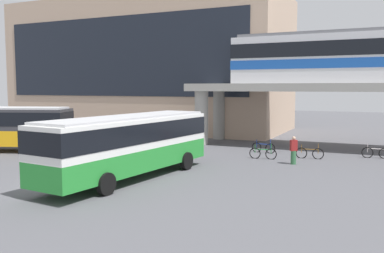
{
  "coord_description": "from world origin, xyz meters",
  "views": [
    {
      "loc": [
        14.1,
        -14.96,
        4.65
      ],
      "look_at": [
        3.24,
        8.82,
        2.2
      ],
      "focal_mm": 39.16,
      "sensor_mm": 36.0,
      "label": 1
    }
  ],
  "objects_px": {
    "pedestrian_near_building": "(294,151)",
    "station_building": "(150,66)",
    "bus_main": "(129,140)",
    "bicycle_green": "(263,153)",
    "bicycle_silver": "(376,153)",
    "bicycle_blue": "(263,148)",
    "bicycle_brown": "(310,153)"
  },
  "relations": [
    {
      "from": "bicycle_silver",
      "to": "bicycle_brown",
      "type": "relative_size",
      "value": 1.0
    },
    {
      "from": "bicycle_silver",
      "to": "pedestrian_near_building",
      "type": "xyz_separation_m",
      "value": [
        -4.53,
        -4.48,
        0.44
      ]
    },
    {
      "from": "bus_main",
      "to": "bicycle_green",
      "type": "height_order",
      "value": "bus_main"
    },
    {
      "from": "bus_main",
      "to": "pedestrian_near_building",
      "type": "xyz_separation_m",
      "value": [
        6.81,
        7.56,
        -1.19
      ]
    },
    {
      "from": "bus_main",
      "to": "bicycle_brown",
      "type": "bearing_deg",
      "value": 53.58
    },
    {
      "from": "bus_main",
      "to": "bicycle_blue",
      "type": "distance_m",
      "value": 12.01
    },
    {
      "from": "station_building",
      "to": "bicycle_silver",
      "type": "relative_size",
      "value": 17.03
    },
    {
      "from": "pedestrian_near_building",
      "to": "bus_main",
      "type": "bearing_deg",
      "value": -132.02
    },
    {
      "from": "bus_main",
      "to": "pedestrian_near_building",
      "type": "bearing_deg",
      "value": 47.98
    },
    {
      "from": "bicycle_silver",
      "to": "bicycle_green",
      "type": "height_order",
      "value": "same"
    },
    {
      "from": "bicycle_silver",
      "to": "station_building",
      "type": "bearing_deg",
      "value": 153.8
    },
    {
      "from": "bicycle_brown",
      "to": "station_building",
      "type": "bearing_deg",
      "value": 145.42
    },
    {
      "from": "bicycle_green",
      "to": "pedestrian_near_building",
      "type": "height_order",
      "value": "pedestrian_near_building"
    },
    {
      "from": "bicycle_green",
      "to": "pedestrian_near_building",
      "type": "relative_size",
      "value": 1.05
    },
    {
      "from": "bus_main",
      "to": "bicycle_silver",
      "type": "distance_m",
      "value": 16.62
    },
    {
      "from": "bus_main",
      "to": "bicycle_blue",
      "type": "relative_size",
      "value": 6.32
    },
    {
      "from": "station_building",
      "to": "bicycle_blue",
      "type": "bearing_deg",
      "value": -37.2
    },
    {
      "from": "bicycle_green",
      "to": "station_building",
      "type": "bearing_deg",
      "value": 138.73
    },
    {
      "from": "station_building",
      "to": "bicycle_blue",
      "type": "relative_size",
      "value": 17.1
    },
    {
      "from": "bicycle_blue",
      "to": "bicycle_silver",
      "type": "bearing_deg",
      "value": 6.45
    },
    {
      "from": "bicycle_blue",
      "to": "bicycle_silver",
      "type": "xyz_separation_m",
      "value": [
        7.35,
        0.83,
        0.0
      ]
    },
    {
      "from": "station_building",
      "to": "pedestrian_near_building",
      "type": "distance_m",
      "value": 26.16
    },
    {
      "from": "bicycle_brown",
      "to": "pedestrian_near_building",
      "type": "relative_size",
      "value": 1.05
    },
    {
      "from": "bus_main",
      "to": "bicycle_brown",
      "type": "xyz_separation_m",
      "value": [
        7.39,
        10.02,
        -1.63
      ]
    },
    {
      "from": "bicycle_blue",
      "to": "bicycle_brown",
      "type": "distance_m",
      "value": 3.61
    },
    {
      "from": "bus_main",
      "to": "bicycle_silver",
      "type": "height_order",
      "value": "bus_main"
    },
    {
      "from": "bicycle_blue",
      "to": "bicycle_silver",
      "type": "relative_size",
      "value": 1.0
    },
    {
      "from": "station_building",
      "to": "pedestrian_near_building",
      "type": "xyz_separation_m",
      "value": [
        19.49,
        -16.3,
        -6.22
      ]
    },
    {
      "from": "pedestrian_near_building",
      "to": "station_building",
      "type": "bearing_deg",
      "value": 140.1
    },
    {
      "from": "bicycle_silver",
      "to": "bicycle_brown",
      "type": "height_order",
      "value": "same"
    },
    {
      "from": "bicycle_silver",
      "to": "bicycle_brown",
      "type": "xyz_separation_m",
      "value": [
        -3.94,
        -2.02,
        0.0
      ]
    },
    {
      "from": "bicycle_blue",
      "to": "bicycle_green",
      "type": "distance_m",
      "value": 2.63
    }
  ]
}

